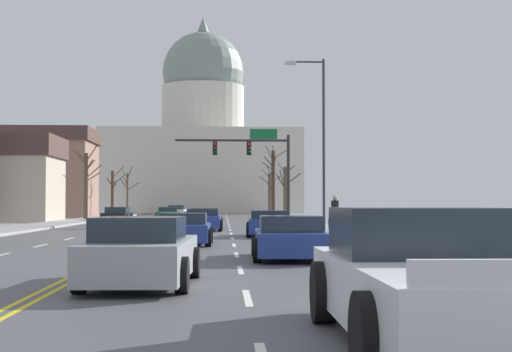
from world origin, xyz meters
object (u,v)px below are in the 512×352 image
object	(u,v)px
street_lamp_right	(319,130)
sedan_near_02	(269,224)
sedan_near_05	(142,253)
sedan_oncoming_00	(117,215)
pedestrian_00	(335,213)
sedan_oncoming_02	(177,212)
sedan_near_01	(203,220)
sedan_near_03	(184,230)
bicycle_parked	(331,223)
pickup_truck_near_06	(433,282)
sedan_near_04	(290,238)
sedan_oncoming_01	(168,213)
signal_gantry	(256,156)
sedan_near_00	(205,218)

from	to	relation	value
street_lamp_right	sedan_near_02	bearing A→B (deg)	-128.66
sedan_near_05	sedan_oncoming_00	world-z (taller)	sedan_near_05
sedan_near_02	sedan_near_05	xyz separation A→B (m)	(-3.66, -20.83, 0.03)
street_lamp_right	pedestrian_00	distance (m)	6.59
sedan_oncoming_02	pedestrian_00	size ratio (longest dim) A/B	2.68
sedan_oncoming_00	sedan_near_01	bearing A→B (deg)	-69.44
sedan_near_01	sedan_near_03	world-z (taller)	sedan_near_01
street_lamp_right	sedan_near_05	size ratio (longest dim) A/B	1.91
sedan_near_01	bicycle_parked	bearing A→B (deg)	-26.47
sedan_oncoming_02	bicycle_parked	bearing A→B (deg)	-75.60
sedan_near_01	sedan_near_05	size ratio (longest dim) A/B	1.00
pickup_truck_near_06	bicycle_parked	distance (m)	31.14
sedan_near_03	pedestrian_00	world-z (taller)	pedestrian_00
street_lamp_right	sedan_oncoming_00	bearing A→B (deg)	119.55
sedan_near_03	sedan_near_02	bearing A→B (deg)	62.51
pedestrian_00	sedan_near_04	bearing A→B (deg)	-103.79
street_lamp_right	sedan_oncoming_00	size ratio (longest dim) A/B	1.89
bicycle_parked	sedan_near_02	bearing A→B (deg)	-130.78
pedestrian_00	bicycle_parked	distance (m)	5.74
sedan_near_05	sedan_oncoming_00	bearing A→B (deg)	98.29
sedan_near_05	sedan_oncoming_01	distance (m)	56.58
bicycle_parked	pickup_truck_near_06	bearing A→B (deg)	-95.90
sedan_near_02	sedan_oncoming_00	world-z (taller)	sedan_near_02
sedan_near_04	pedestrian_00	bearing A→B (deg)	76.21
sedan_near_01	sedan_oncoming_01	world-z (taller)	sedan_near_01
signal_gantry	sedan_near_04	distance (m)	32.14
sedan_near_05	sedan_oncoming_02	distance (m)	64.88
signal_gantry	sedan_oncoming_00	world-z (taller)	signal_gantry
sedan_near_05	sedan_oncoming_00	distance (m)	48.37
sedan_near_05	sedan_near_04	bearing A→B (deg)	62.92
sedan_near_01	sedan_oncoming_02	size ratio (longest dim) A/B	0.99
pickup_truck_near_06	sedan_oncoming_01	xyz separation A→B (m)	(-7.39, 62.66, -0.15)
bicycle_parked	sedan_near_01	bearing A→B (deg)	153.53
sedan_near_03	pickup_truck_near_06	bearing A→B (deg)	-79.39
pedestrian_00	sedan_near_00	bearing A→B (deg)	111.52
signal_gantry	sedan_near_04	xyz separation A→B (m)	(-0.40, -31.86, -4.17)
sedan_near_01	sedan_near_03	bearing A→B (deg)	-91.44
sedan_oncoming_01	pedestrian_00	world-z (taller)	pedestrian_00
signal_gantry	sedan_near_02	size ratio (longest dim) A/B	1.80
street_lamp_right	pedestrian_00	world-z (taller)	street_lamp_right
sedan_near_00	sedan_near_03	size ratio (longest dim) A/B	1.02
street_lamp_right	bicycle_parked	distance (m)	4.80
sedan_near_00	sedan_oncoming_01	world-z (taller)	sedan_near_00
street_lamp_right	sedan_near_01	size ratio (longest dim) A/B	1.91
sedan_near_03	pedestrian_00	bearing A→B (deg)	38.93
sedan_near_02	sedan_oncoming_01	bearing A→B (deg)	101.40
pickup_truck_near_06	sedan_near_03	bearing A→B (deg)	100.61
sedan_oncoming_01	pedestrian_00	size ratio (longest dim) A/B	2.54
sedan_near_02	pickup_truck_near_06	bearing A→B (deg)	-89.56
sedan_near_03	sedan_near_00	bearing A→B (deg)	89.20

